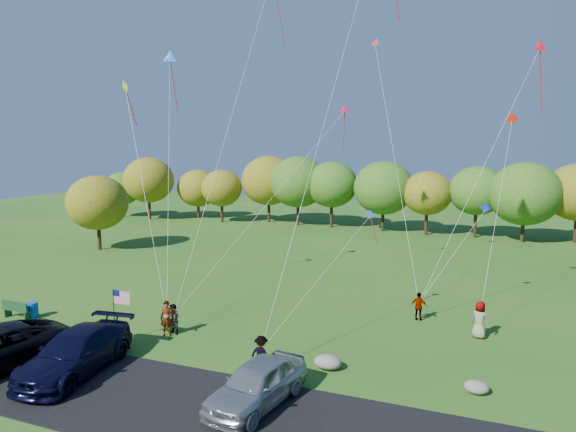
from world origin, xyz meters
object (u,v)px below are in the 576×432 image
(flyer_d, at_px, (419,306))
(flyer_e, at_px, (480,320))
(minivan_navy, at_px, (75,352))
(flyer_a, at_px, (167,318))
(park_bench, at_px, (16,309))
(flyer_c, at_px, (261,354))
(minivan_silver, at_px, (257,383))
(flyer_b, at_px, (174,319))
(trash_barrel, at_px, (33,310))

(flyer_d, bearing_deg, flyer_e, 157.77)
(minivan_navy, distance_m, flyer_a, 5.26)
(flyer_d, distance_m, park_bench, 22.63)
(minivan_navy, relative_size, flyer_c, 3.78)
(flyer_a, xyz_separation_m, flyer_d, (11.71, 7.11, -0.12))
(minivan_silver, distance_m, flyer_c, 2.93)
(flyer_d, bearing_deg, park_bench, 24.70)
(minivan_silver, height_order, flyer_e, flyer_e)
(flyer_b, relative_size, flyer_c, 0.99)
(flyer_c, distance_m, flyer_e, 11.54)
(flyer_c, xyz_separation_m, flyer_d, (5.46, 9.20, -0.01))
(trash_barrel, bearing_deg, flyer_d, 20.17)
(minivan_silver, distance_m, flyer_a, 8.77)
(flyer_a, bearing_deg, flyer_e, 1.14)
(flyer_a, xyz_separation_m, park_bench, (-9.45, -0.93, -0.37))
(minivan_navy, height_order, flyer_e, flyer_e)
(park_bench, height_order, trash_barrel, park_bench)
(minivan_navy, height_order, trash_barrel, minivan_navy)
(park_bench, distance_m, trash_barrel, 0.88)
(minivan_silver, xyz_separation_m, flyer_d, (4.39, 11.93, -0.10))
(flyer_b, distance_m, flyer_c, 6.48)
(flyer_d, bearing_deg, flyer_b, 34.65)
(flyer_b, height_order, flyer_d, flyer_b)
(minivan_navy, height_order, flyer_b, minivan_navy)
(flyer_c, xyz_separation_m, trash_barrel, (-15.00, 1.69, -0.37))
(flyer_b, distance_m, flyer_e, 15.59)
(flyer_d, height_order, flyer_e, flyer_e)
(minivan_silver, relative_size, trash_barrel, 5.68)
(minivan_navy, relative_size, flyer_b, 3.80)
(flyer_a, bearing_deg, park_bench, 166.38)
(flyer_e, distance_m, trash_barrel, 24.39)
(minivan_navy, height_order, park_bench, minivan_navy)
(flyer_d, relative_size, trash_barrel, 1.84)
(flyer_c, height_order, flyer_d, flyer_c)
(flyer_a, distance_m, park_bench, 9.50)
(minivan_silver, xyz_separation_m, flyer_e, (7.58, 10.36, 0.05))
(park_bench, bearing_deg, flyer_b, 6.97)
(minivan_silver, relative_size, flyer_c, 3.06)
(flyer_b, height_order, flyer_e, flyer_e)
(minivan_navy, xyz_separation_m, flyer_c, (7.30, 3.05, -0.14))
(minivan_navy, bearing_deg, flyer_a, 71.45)
(flyer_a, xyz_separation_m, trash_barrel, (-8.75, -0.41, -0.48))
(flyer_b, xyz_separation_m, trash_barrel, (-8.97, -0.68, -0.37))
(minivan_navy, distance_m, trash_barrel, 9.05)
(flyer_b, bearing_deg, trash_barrel, -160.41)
(minivan_silver, bearing_deg, flyer_d, 79.64)
(flyer_d, height_order, trash_barrel, flyer_d)
(minivan_navy, xyz_separation_m, flyer_e, (15.95, 10.69, 0.01))
(flyer_d, xyz_separation_m, trash_barrel, (-20.45, -7.51, -0.36))
(flyer_d, bearing_deg, minivan_navy, 47.75)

